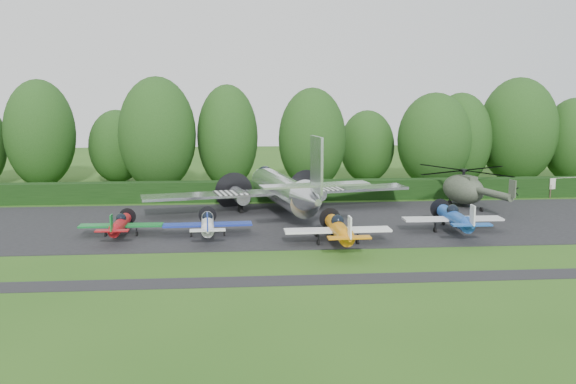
{
  "coord_description": "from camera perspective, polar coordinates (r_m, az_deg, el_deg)",
  "views": [
    {
      "loc": [
        -2.84,
        -42.18,
        11.29
      ],
      "look_at": [
        1.59,
        10.91,
        2.5
      ],
      "focal_mm": 40.0,
      "sensor_mm": 36.0,
      "label": 1
    }
  ],
  "objects": [
    {
      "name": "taxiway_verge",
      "position": [
        38.0,
        -0.27,
        -7.91
      ],
      "size": [
        70.0,
        2.0,
        0.0
      ],
      "primitive_type": "cube",
      "color": "black",
      "rests_on": "ground"
    },
    {
      "name": "helicopter",
      "position": [
        62.84,
        15.33,
        0.46
      ],
      "size": [
        11.12,
        13.01,
        3.58
      ],
      "rotation": [
        0.0,
        0.0,
        -0.25
      ],
      "color": "#353F30",
      "rests_on": "ground"
    },
    {
      "name": "tree_2",
      "position": [
        78.46,
        -14.96,
        3.94
      ],
      "size": [
        6.55,
        6.55,
        8.61
      ],
      "color": "black",
      "rests_on": "ground"
    },
    {
      "name": "light_plane_orange",
      "position": [
        45.94,
        4.56,
        -3.31
      ],
      "size": [
        7.71,
        8.11,
        2.96
      ],
      "rotation": [
        0.0,
        0.0,
        -0.02
      ],
      "color": "orange",
      "rests_on": "ground"
    },
    {
      "name": "light_plane_blue",
      "position": [
        51.31,
        14.62,
        -2.23
      ],
      "size": [
        7.77,
        8.17,
        2.99
      ],
      "rotation": [
        0.0,
        0.0,
        0.02
      ],
      "color": "#1B4AA2",
      "rests_on": "ground"
    },
    {
      "name": "ground",
      "position": [
        43.75,
        -0.89,
        -5.58
      ],
      "size": [
        160.0,
        160.0,
        0.0
      ],
      "primitive_type": "plane",
      "color": "#244E15",
      "rests_on": "ground"
    },
    {
      "name": "tree_5",
      "position": [
        70.93,
        -11.54,
        5.05
      ],
      "size": [
        8.33,
        8.33,
        12.39
      ],
      "color": "black",
      "rests_on": "ground"
    },
    {
      "name": "tree_4",
      "position": [
        71.55,
        -5.4,
        4.89
      ],
      "size": [
        6.71,
        6.71,
        11.55
      ],
      "color": "black",
      "rests_on": "ground"
    },
    {
      "name": "tree_8",
      "position": [
        70.56,
        2.16,
        4.72
      ],
      "size": [
        7.41,
        7.41,
        11.19
      ],
      "color": "black",
      "rests_on": "ground"
    },
    {
      "name": "hedgerow",
      "position": [
        64.24,
        -2.16,
        -0.76
      ],
      "size": [
        90.0,
        1.6,
        2.0
      ],
      "primitive_type": "cube",
      "color": "black",
      "rests_on": "ground"
    },
    {
      "name": "tree_0",
      "position": [
        77.43,
        -21.19,
        4.86
      ],
      "size": [
        7.79,
        7.79,
        12.13
      ],
      "color": "black",
      "rests_on": "ground"
    },
    {
      "name": "transport_plane",
      "position": [
        56.88,
        -0.44,
        0.18
      ],
      "size": [
        24.68,
        18.92,
        7.91
      ],
      "rotation": [
        0.0,
        0.0,
        -0.2
      ],
      "color": "silver",
      "rests_on": "ground"
    },
    {
      "name": "light_plane_red",
      "position": [
        50.0,
        -14.7,
        -2.81
      ],
      "size": [
        6.28,
        6.6,
        2.41
      ],
      "rotation": [
        0.0,
        0.0,
        0.01
      ],
      "color": "maroon",
      "rests_on": "ground"
    },
    {
      "name": "light_plane_white",
      "position": [
        48.73,
        -7.16,
        -2.8
      ],
      "size": [
        6.72,
        7.07,
        2.58
      ],
      "rotation": [
        0.0,
        0.0,
        -0.04
      ],
      "color": "silver",
      "rests_on": "ground"
    },
    {
      "name": "tree_10",
      "position": [
        76.51,
        15.05,
        4.56
      ],
      "size": [
        7.18,
        7.18,
        10.62
      ],
      "color": "black",
      "rests_on": "ground"
    },
    {
      "name": "tree_11",
      "position": [
        76.6,
        7.04,
        4.03
      ],
      "size": [
        6.41,
        6.41,
        8.55
      ],
      "color": "black",
      "rests_on": "ground"
    },
    {
      "name": "tree_6",
      "position": [
        82.84,
        24.1,
        4.2
      ],
      "size": [
        7.3,
        7.3,
        10.03
      ],
      "color": "black",
      "rests_on": "ground"
    },
    {
      "name": "tree_3",
      "position": [
        79.96,
        19.76,
        5.15
      ],
      "size": [
        9.06,
        9.06,
        12.37
      ],
      "color": "black",
      "rests_on": "ground"
    },
    {
      "name": "tree_9",
      "position": [
        73.82,
        12.88,
        4.49
      ],
      "size": [
        8.23,
        8.23,
        10.65
      ],
      "color": "black",
      "rests_on": "ground"
    },
    {
      "name": "sign_board",
      "position": [
        71.91,
        23.35,
        0.66
      ],
      "size": [
        3.59,
        0.13,
        2.02
      ],
      "rotation": [
        0.0,
        0.0,
        -0.23
      ],
      "color": "#3F3326",
      "rests_on": "ground"
    },
    {
      "name": "apron",
      "position": [
        53.46,
        -1.61,
        -2.82
      ],
      "size": [
        70.0,
        18.0,
        0.01
      ],
      "primitive_type": "cube",
      "color": "black",
      "rests_on": "ground"
    }
  ]
}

